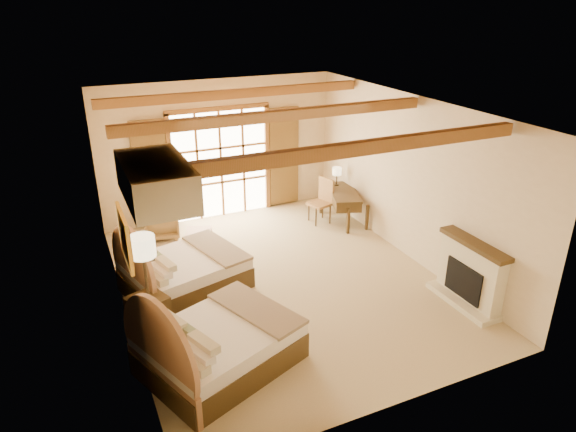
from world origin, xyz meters
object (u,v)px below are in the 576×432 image
bed_near (210,344)px  armchair (162,222)px  desk (343,205)px  bed_far (177,271)px  nightstand (149,315)px

bed_near → armchair: bearing=65.1°
desk → bed_far: bearing=-141.2°
bed_near → bed_far: 2.27m
bed_far → armchair: 2.37m
armchair → nightstand: bearing=86.5°
bed_far → desk: bearing=3.8°
armchair → desk: size_ratio=0.49×
bed_near → bed_far: (0.07, 2.26, -0.01)m
bed_near → desk: 5.69m
desk → nightstand: bearing=-133.2°
nightstand → armchair: 3.53m
bed_near → desk: bed_near is taller
bed_near → nightstand: (-0.63, 1.21, -0.09)m
bed_near → desk: (4.30, 3.72, -0.01)m
bed_far → armchair: size_ratio=3.22×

